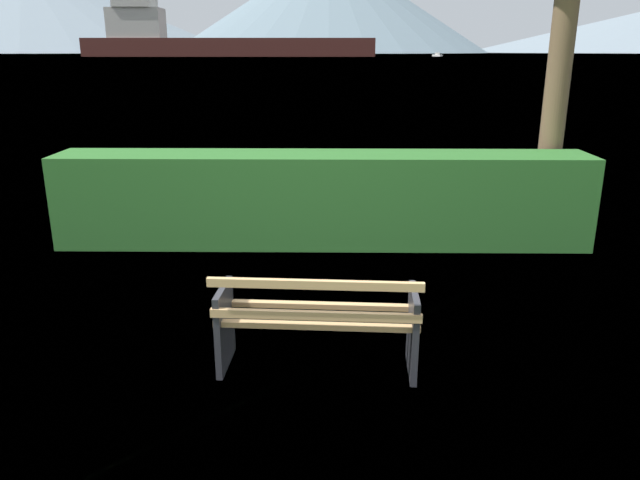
{
  "coord_description": "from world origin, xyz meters",
  "views": [
    {
      "loc": [
        0.08,
        -4.36,
        2.45
      ],
      "look_at": [
        0.0,
        1.23,
        0.69
      ],
      "focal_mm": 33.86,
      "sensor_mm": 36.0,
      "label": 1
    }
  ],
  "objects_px": {
    "park_bench": "(317,322)",
    "tender_far": "(303,54)",
    "fishing_boat_near": "(437,55)",
    "sailboat_mid": "(138,54)",
    "cargo_ship_large": "(208,41)"
  },
  "relations": [
    {
      "from": "cargo_ship_large",
      "to": "fishing_boat_near",
      "type": "bearing_deg",
      "value": 1.7
    },
    {
      "from": "cargo_ship_large",
      "to": "fishing_boat_near",
      "type": "relative_size",
      "value": 25.14
    },
    {
      "from": "park_bench",
      "to": "fishing_boat_near",
      "type": "xyz_separation_m",
      "value": [
        41.31,
        235.62,
        0.08
      ]
    },
    {
      "from": "park_bench",
      "to": "sailboat_mid",
      "type": "relative_size",
      "value": 0.19
    },
    {
      "from": "tender_far",
      "to": "sailboat_mid",
      "type": "bearing_deg",
      "value": 175.29
    },
    {
      "from": "park_bench",
      "to": "tender_far",
      "type": "distance_m",
      "value": 253.39
    },
    {
      "from": "fishing_boat_near",
      "to": "tender_far",
      "type": "relative_size",
      "value": 0.62
    },
    {
      "from": "sailboat_mid",
      "to": "tender_far",
      "type": "xyz_separation_m",
      "value": [
        69.19,
        -5.7,
        0.07
      ]
    },
    {
      "from": "park_bench",
      "to": "cargo_ship_large",
      "type": "bearing_deg",
      "value": 101.03
    },
    {
      "from": "sailboat_mid",
      "to": "tender_far",
      "type": "distance_m",
      "value": 69.42
    },
    {
      "from": "park_bench",
      "to": "sailboat_mid",
      "type": "bearing_deg",
      "value": 107.13
    },
    {
      "from": "cargo_ship_large",
      "to": "sailboat_mid",
      "type": "bearing_deg",
      "value": 143.06
    },
    {
      "from": "park_bench",
      "to": "sailboat_mid",
      "type": "distance_m",
      "value": 270.88
    },
    {
      "from": "park_bench",
      "to": "tender_far",
      "type": "height_order",
      "value": "tender_far"
    },
    {
      "from": "park_bench",
      "to": "fishing_boat_near",
      "type": "bearing_deg",
      "value": 80.05
    }
  ]
}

